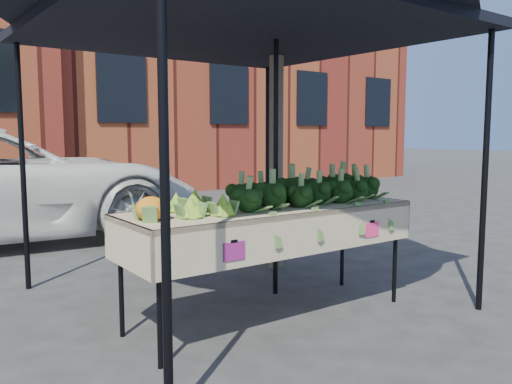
% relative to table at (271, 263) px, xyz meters
% --- Properties ---
extents(ground, '(90.00, 90.00, 0.00)m').
position_rel_table_xyz_m(ground, '(-0.20, 0.02, -0.45)').
color(ground, '#2A2A2C').
extents(table, '(2.41, 0.84, 0.90)m').
position_rel_table_xyz_m(table, '(0.00, 0.00, 0.00)').
color(table, '#BEAD8F').
rests_on(table, ground).
extents(canopy, '(3.16, 3.16, 2.74)m').
position_rel_table_xyz_m(canopy, '(0.08, 0.56, 0.92)').
color(canopy, black).
rests_on(canopy, ground).
extents(broccoli_heap, '(1.62, 0.59, 0.28)m').
position_rel_table_xyz_m(broccoli_heap, '(0.39, 0.03, 0.59)').
color(broccoli_heap, black).
rests_on(broccoli_heap, table).
extents(romanesco_cluster, '(0.44, 0.58, 0.21)m').
position_rel_table_xyz_m(romanesco_cluster, '(-0.67, 0.04, 0.56)').
color(romanesco_cluster, '#8CB831').
rests_on(romanesco_cluster, table).
extents(cauliflower_pair, '(0.21, 0.21, 0.19)m').
position_rel_table_xyz_m(cauliflower_pair, '(-1.05, -0.05, 0.55)').
color(cauliflower_pair, orange).
rests_on(cauliflower_pair, table).
extents(street_tree, '(2.24, 2.24, 4.41)m').
position_rel_table_xyz_m(street_tree, '(1.04, 1.22, 1.75)').
color(street_tree, '#1E4C14').
rests_on(street_tree, ground).
extents(building_right, '(12.00, 8.00, 8.50)m').
position_rel_table_xyz_m(building_right, '(6.80, 12.52, 3.80)').
color(building_right, maroon).
rests_on(building_right, ground).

